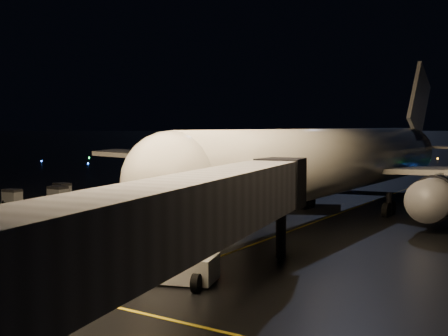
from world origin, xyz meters
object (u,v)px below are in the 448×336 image
Objects in this scene: baggage_cart_1 at (58,194)px; baggage_cart_3 at (12,196)px; crew_c at (107,207)px; belt_loader at (174,212)px; airliner at (353,125)px; baggage_cart_2 at (62,190)px; baggage_cart_0 at (121,198)px; pushback_tug at (175,262)px.

baggage_cart_1 is 4.92m from baggage_cart_3.
belt_loader is at bearing 48.85° from crew_c.
airliner is 32.08× the size of baggage_cart_3.
baggage_cart_0 is at bearing 1.96° from baggage_cart_2.
baggage_cart_0 is 0.88× the size of baggage_cart_1.
baggage_cart_3 reaches higher than crew_c.
belt_loader is 3.54× the size of baggage_cart_0.
airliner is 26.01m from baggage_cart_0.
airliner reaches higher than baggage_cart_0.
baggage_cart_1 is at bearing -39.21° from baggage_cart_2.
baggage_cart_1 is at bearing -135.70° from crew_c.
baggage_cart_3 is at bearing -124.90° from baggage_cart_1.
airliner is 9.45× the size of belt_loader.
baggage_cart_2 reaches higher than crew_c.
pushback_tug is 41.06m from baggage_cart_2.
crew_c is 16.36m from baggage_cart_2.
belt_loader is 10.81m from crew_c.
belt_loader is at bearing -13.32° from baggage_cart_3.
airliner is 30.13× the size of baggage_cart_2.
baggage_cart_0 is at bearing 20.28° from baggage_cart_3.
baggage_cart_1 reaches higher than crew_c.
baggage_cart_2 is (-2.59, 2.95, -0.02)m from baggage_cart_1.
airliner is 29.56× the size of baggage_cart_1.
airliner is at bearing 20.27° from baggage_cart_1.
baggage_cart_2 is at bearing 130.88° from baggage_cart_1.
airliner reaches higher than baggage_cart_1.
baggage_cart_0 is (-23.42, 20.90, -0.30)m from pushback_tug.
baggage_cart_0 is at bearing -154.22° from airliner.
crew_c is 0.86× the size of baggage_cart_0.
airliner is 34.05m from baggage_cart_1.
pushback_tug is 2.37× the size of baggage_cart_3.
pushback_tug is at bearing -86.98° from airliner.
baggage_cart_2 is at bearing 142.25° from belt_loader.
belt_loader is 23.58m from baggage_cart_1.
baggage_cart_3 is at bearing -116.93° from crew_c.
airliner is at bearing 50.17° from belt_loader.
crew_c is at bearing -20.47° from baggage_cart_1.
baggage_cart_0 is 0.96× the size of baggage_cart_3.
belt_loader is 3.40× the size of baggage_cart_3.
airliner is 33.43× the size of baggage_cart_0.
belt_loader is at bearing 110.31° from pushback_tug.
baggage_cart_2 is at bearing 82.34° from baggage_cart_3.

